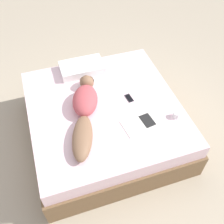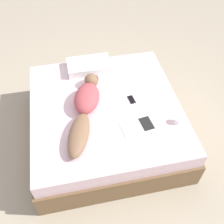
% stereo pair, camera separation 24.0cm
% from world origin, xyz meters
% --- Properties ---
extents(ground_plane, '(12.00, 12.00, 0.00)m').
position_xyz_m(ground_plane, '(0.00, 0.00, 0.00)').
color(ground_plane, '#B7A88E').
extents(bed, '(1.95, 2.01, 0.60)m').
position_xyz_m(bed, '(0.00, 0.00, 0.30)').
color(bed, brown).
rests_on(bed, ground_plane).
extents(person, '(0.60, 1.32, 0.21)m').
position_xyz_m(person, '(-0.26, -0.05, 0.70)').
color(person, brown).
rests_on(person, bed).
extents(open_magazine, '(0.45, 0.35, 0.01)m').
position_xyz_m(open_magazine, '(0.33, -0.41, 0.61)').
color(open_magazine, silver).
rests_on(open_magazine, bed).
extents(coffee_mug, '(0.12, 0.09, 0.08)m').
position_xyz_m(coffee_mug, '(0.79, -0.45, 0.64)').
color(coffee_mug, white).
rests_on(coffee_mug, bed).
extents(cell_phone, '(0.09, 0.15, 0.01)m').
position_xyz_m(cell_phone, '(0.35, 0.03, 0.61)').
color(cell_phone, black).
rests_on(cell_phone, bed).
extents(pillow, '(0.61, 0.36, 0.12)m').
position_xyz_m(pillow, '(-0.10, 0.76, 0.66)').
color(pillow, white).
rests_on(pillow, bed).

